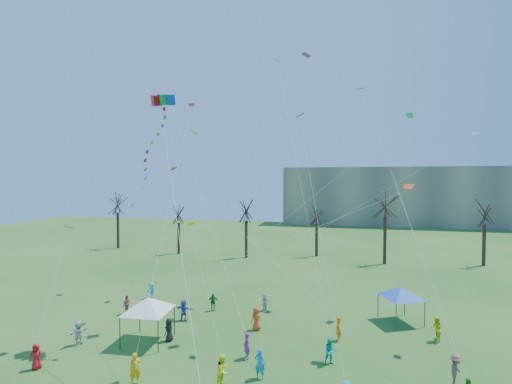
% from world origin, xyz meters
% --- Properties ---
extents(distant_building, '(60.00, 14.00, 15.00)m').
position_xyz_m(distant_building, '(22.00, 82.00, 7.50)').
color(distant_building, gray).
rests_on(distant_building, ground).
extents(bare_tree_row, '(71.66, 8.10, 10.47)m').
position_xyz_m(bare_tree_row, '(4.27, 35.32, 6.65)').
color(bare_tree_row, black).
rests_on(bare_tree_row, ground).
extents(big_box_kite, '(4.94, 6.63, 20.56)m').
position_xyz_m(big_box_kite, '(-7.55, 5.69, 13.33)').
color(big_box_kite, red).
rests_on(big_box_kite, ground).
extents(canopy_tent_white, '(4.34, 4.34, 3.26)m').
position_xyz_m(canopy_tent_white, '(-7.91, 5.40, 2.76)').
color(canopy_tent_white, '#3F3F44').
rests_on(canopy_tent_white, ground).
extents(canopy_tent_blue, '(3.59, 3.59, 2.97)m').
position_xyz_m(canopy_tent_blue, '(10.67, 13.20, 2.52)').
color(canopy_tent_blue, '#3F3F44').
rests_on(canopy_tent_blue, ground).
extents(festival_crowd, '(26.28, 14.90, 1.84)m').
position_xyz_m(festival_crowd, '(-0.83, 6.21, 0.86)').
color(festival_crowd, red).
rests_on(festival_crowd, ground).
extents(small_kites_aloft, '(29.57, 18.78, 32.76)m').
position_xyz_m(small_kites_aloft, '(0.61, 11.57, 14.66)').
color(small_kites_aloft, '#DA5B0B').
rests_on(small_kites_aloft, ground).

